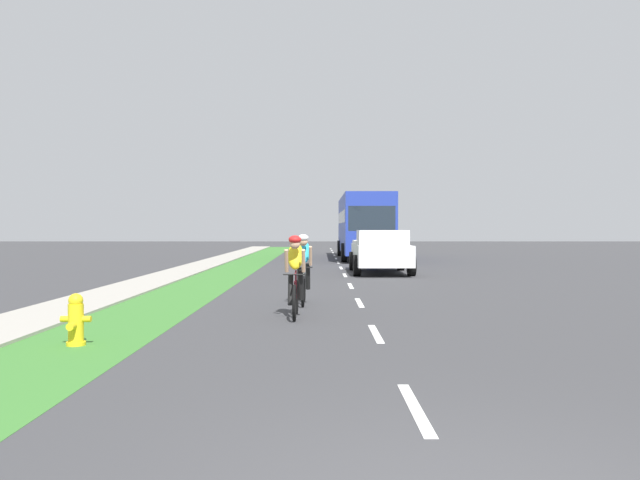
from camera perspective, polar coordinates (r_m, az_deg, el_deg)
ground_plane at (r=23.69m, az=2.16°, el=-3.10°), size 120.00×120.00×0.00m
grass_verge at (r=23.94m, az=-8.60°, el=-3.06°), size 2.01×70.00×0.01m
sidewalk_concrete at (r=24.28m, az=-12.86°, el=-3.01°), size 1.63×70.00×0.10m
lane_markings_center at (r=27.68m, az=1.84°, el=-2.49°), size 0.12×53.49×0.01m
fire_hydrant_yellow at (r=10.06m, az=-20.91°, el=-6.68°), size 0.44×0.38×0.76m
cyclist_lead at (r=12.31m, az=-2.23°, el=-3.15°), size 0.42×1.72×1.58m
cyclist_trailing at (r=14.45m, az=-1.51°, el=-2.53°), size 0.42×1.72×1.58m
pickup_white at (r=24.51m, az=5.36°, el=-1.02°), size 2.22×5.10×1.64m
bus_blue at (r=36.33m, az=3.86°, el=1.47°), size 2.78×11.60×3.48m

